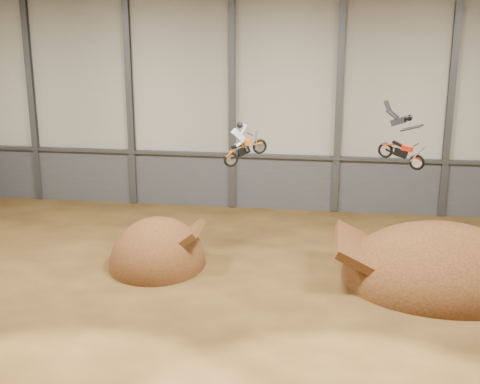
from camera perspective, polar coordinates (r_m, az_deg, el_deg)
name	(u,v)px	position (r m, az deg, el deg)	size (l,w,h in m)	color
floor	(257,311)	(30.00, 1.46, -10.09)	(40.00, 40.00, 0.00)	#432B11
back_wall	(285,102)	(42.28, 3.87, 7.68)	(40.00, 0.10, 14.00)	#B8B5A3
lower_band_back	(283,183)	(43.29, 3.73, 0.77)	(39.80, 0.18, 3.50)	#4A4C51
steel_rail	(284,156)	(42.70, 3.76, 3.05)	(39.80, 0.35, 0.20)	#47494F
steel_column_0	(32,97)	(46.35, -17.36, 7.74)	(0.40, 0.36, 13.90)	#47494F
steel_column_1	(130,99)	(43.94, -9.39, 7.83)	(0.40, 0.36, 13.90)	#47494F
steel_column_2	(232,101)	(42.45, -0.68, 7.75)	(0.40, 0.36, 13.90)	#47494F
steel_column_3	(339,104)	(41.98, 8.43, 7.48)	(0.40, 0.36, 13.90)	#47494F
steel_column_4	(450,106)	(42.57, 17.50, 7.02)	(0.40, 0.36, 13.90)	#47494F
takeoff_ramp	(158,265)	(35.06, -7.01, -6.17)	(4.93, 5.69, 4.93)	#432310
landing_ramp	(440,281)	(34.36, 16.69, -7.26)	(9.60, 8.49, 5.54)	#432310
fmx_rider_a	(248,139)	(33.30, 0.67, 4.58)	(2.36, 0.90, 2.14)	#D45904
fmx_rider_b	(400,136)	(29.43, 13.54, 4.69)	(2.83, 0.81, 2.43)	red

